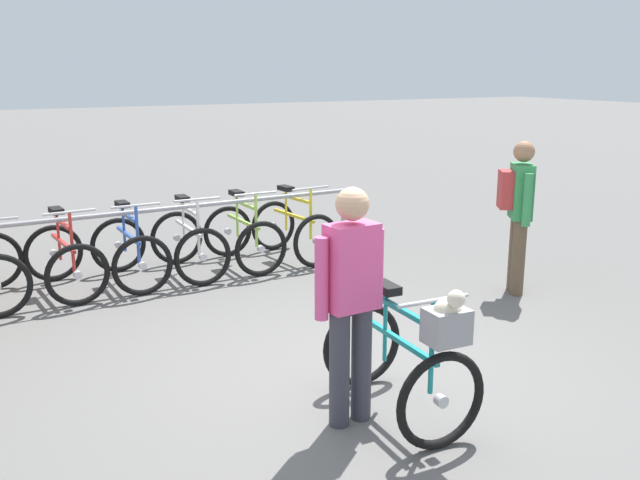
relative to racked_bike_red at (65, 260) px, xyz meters
The scene contains 10 objects.
ground_plane 3.64m from the racked_bike_red, 62.63° to the right, with size 80.00×80.00×0.00m, color #605E5B.
bike_rack_rail 1.22m from the racked_bike_red, ahead, with size 4.61×0.25×0.88m.
racked_bike_red is the anchor object (origin of this frame).
racked_bike_blue 0.70m from the racked_bike_red, ahead, with size 0.69×1.11×0.97m.
racked_bike_white 1.40m from the racked_bike_red, ahead, with size 0.67×1.12×0.98m.
racked_bike_lime 2.10m from the racked_bike_red, ahead, with size 0.68×1.11×0.97m.
racked_bike_yellow 2.80m from the racked_bike_red, ahead, with size 0.77×1.16×0.97m.
featured_bicycle 4.38m from the racked_bike_red, 68.51° to the right, with size 0.70×1.22×1.09m.
person_with_featured_bike 4.12m from the racked_bike_red, 72.01° to the right, with size 0.53×0.22×1.64m.
pedestrian_with_backpack 4.88m from the racked_bike_red, 27.85° to the right, with size 0.44×0.47×1.64m.
Camera 1 is at (-2.66, -4.44, 2.38)m, focal length 39.20 mm.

